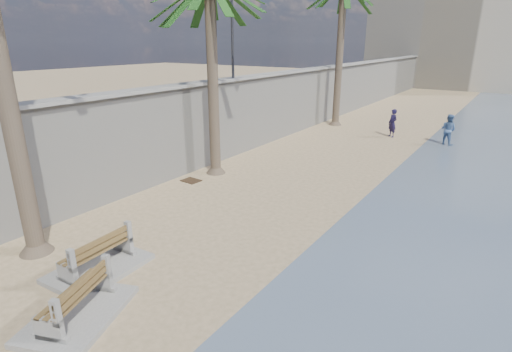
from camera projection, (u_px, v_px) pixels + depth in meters
The scene contains 11 objects.
ground_plane at pixel (60, 350), 7.08m from camera, with size 140.00×140.00×0.00m, color tan.
seawall at pixel (309, 99), 24.99m from camera, with size 0.45×70.00×3.50m, color gray.
wall_cap at pixel (310, 69), 24.41m from camera, with size 0.80×70.00×0.12m, color gray.
end_building at pixel (459, 24), 46.76m from camera, with size 18.00×12.00×14.00m, color #B7AA93.
bench_near at pixel (76, 300), 7.81m from camera, with size 2.13×2.52×0.89m.
bench_far at pixel (97, 256), 9.41m from camera, with size 1.64×2.29×0.92m.
streetlight at pixel (232, 5), 17.07m from camera, with size 0.28×0.28×5.12m.
person_a at pixel (393, 121), 22.48m from camera, with size 0.65×0.44×1.81m, color #181335.
person_b at pixel (448, 128), 20.81m from camera, with size 0.86×0.67×1.79m, color #466492.
debris_c at pixel (191, 181), 15.62m from camera, with size 0.69×0.56×0.03m, color #382616.
debris_d at pixel (112, 241), 10.92m from camera, with size 0.52×0.42×0.03m, color #382616.
Camera 1 is at (6.07, -2.80, 5.22)m, focal length 28.00 mm.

